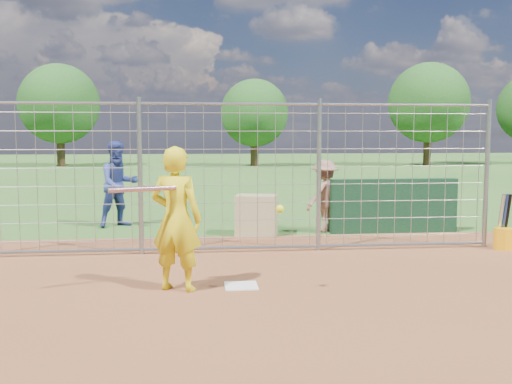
{
  "coord_description": "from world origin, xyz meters",
  "views": [
    {
      "loc": [
        -0.55,
        -7.52,
        2.0
      ],
      "look_at": [
        0.3,
        0.8,
        1.15
      ],
      "focal_mm": 40.0,
      "sensor_mm": 36.0,
      "label": 1
    }
  ],
  "objects": [
    {
      "name": "equipment_in_play",
      "position": [
        -0.81,
        -0.57,
        1.28
      ],
      "size": [
        2.11,
        0.41,
        0.33
      ],
      "color": "silver",
      "rests_on": "ground"
    },
    {
      "name": "home_plate",
      "position": [
        0.0,
        -0.2,
        0.01
      ],
      "size": [
        0.43,
        0.43,
        0.02
      ],
      "primitive_type": "cube",
      "color": "silver",
      "rests_on": "ground"
    },
    {
      "name": "bystander_a",
      "position": [
        -2.25,
        4.96,
        0.93
      ],
      "size": [
        1.13,
        1.05,
        1.86
      ],
      "primitive_type": "imported",
      "rotation": [
        0.0,
        0.0,
        0.51
      ],
      "color": "navy",
      "rests_on": "ground"
    },
    {
      "name": "infield_dirt",
      "position": [
        0.0,
        -3.0,
        0.01
      ],
      "size": [
        18.0,
        18.0,
        0.0
      ],
      "primitive_type": "plane",
      "color": "brown",
      "rests_on": "ground"
    },
    {
      "name": "bystander_c",
      "position": [
        2.04,
        3.89,
        0.74
      ],
      "size": [
        1.1,
        1.0,
        1.48
      ],
      "primitive_type": "imported",
      "rotation": [
        0.0,
        0.0,
        3.75
      ],
      "color": "#895C4B",
      "rests_on": "ground"
    },
    {
      "name": "bucket_with_bats",
      "position": [
        4.73,
        1.76,
        0.25
      ],
      "size": [
        0.34,
        0.34,
        0.97
      ],
      "color": "#FBA70D",
      "rests_on": "ground"
    },
    {
      "name": "equipment_bin",
      "position": [
        0.6,
        3.61,
        0.4
      ],
      "size": [
        0.9,
        0.71,
        0.8
      ],
      "primitive_type": "cube",
      "rotation": [
        0.0,
        0.0,
        -0.22
      ],
      "color": "tan",
      "rests_on": "ground"
    },
    {
      "name": "tree_line",
      "position": [
        3.13,
        28.13,
        3.71
      ],
      "size": [
        44.66,
        6.72,
        6.48
      ],
      "color": "#3F2B19",
      "rests_on": "ground"
    },
    {
      "name": "dugout_wall",
      "position": [
        3.4,
        3.6,
        0.55
      ],
      "size": [
        2.6,
        0.2,
        1.1
      ],
      "primitive_type": "cube",
      "color": "#11381E",
      "rests_on": "ground"
    },
    {
      "name": "backstop_fence",
      "position": [
        0.0,
        2.0,
        1.26
      ],
      "size": [
        9.08,
        0.08,
        2.6
      ],
      "color": "gray",
      "rests_on": "ground"
    },
    {
      "name": "ground",
      "position": [
        0.0,
        0.0,
        0.0
      ],
      "size": [
        100.0,
        100.0,
        0.0
      ],
      "primitive_type": "plane",
      "color": "#2D591E",
      "rests_on": "ground"
    },
    {
      "name": "batter",
      "position": [
        -0.83,
        -0.28,
        0.93
      ],
      "size": [
        0.79,
        0.66,
        1.85
      ],
      "primitive_type": "imported",
      "rotation": [
        0.0,
        0.0,
        2.77
      ],
      "color": "yellow",
      "rests_on": "ground"
    }
  ]
}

